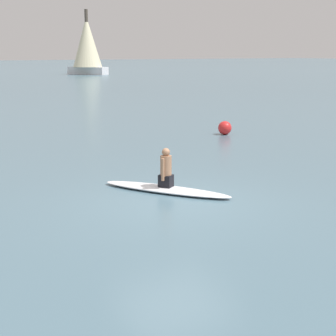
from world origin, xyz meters
The scene contains 5 objects.
ground_plane centered at (0.00, 0.00, 0.00)m, with size 400.00×400.00×0.00m, color slate.
surfboard centered at (-0.94, 0.33, 0.06)m, with size 3.31×0.62×0.13m, color white.
person_paddler centered at (-0.94, 0.33, 0.55)m, with size 0.39×0.38×0.93m.
sailboat_near_left centered at (-64.02, 25.33, 4.29)m, with size 5.96×5.77×9.15m.
buoy_marker centered at (-7.40, 7.01, 0.27)m, with size 0.54×0.54×0.54m, color red.
Camera 1 is at (9.60, -6.07, 3.26)m, focal length 57.40 mm.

